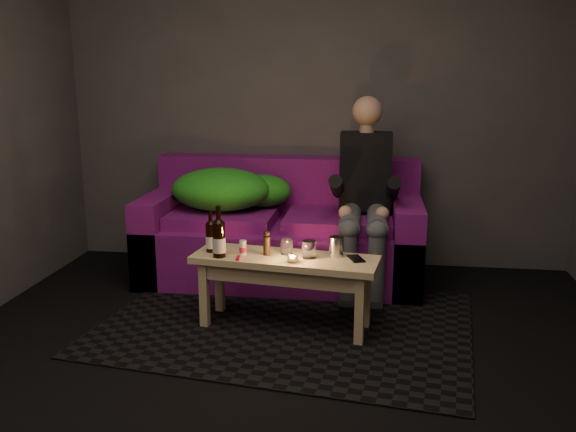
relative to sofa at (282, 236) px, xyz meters
name	(u,v)px	position (x,y,z in m)	size (l,w,h in m)	color
floor	(271,401)	(0.21, -1.82, -0.32)	(4.50, 4.50, 0.00)	black
room	(284,50)	(0.21, -1.35, 1.32)	(4.50, 4.50, 4.50)	silver
rug	(286,323)	(0.16, -0.90, -0.31)	(2.23, 1.62, 0.01)	black
sofa	(282,236)	(0.00, 0.00, 0.00)	(2.05, 0.92, 0.88)	#6E0E6E
green_blanket	(228,190)	(-0.41, -0.01, 0.34)	(0.90, 0.61, 0.31)	#17831B
person	(365,192)	(0.61, -0.17, 0.39)	(0.37, 0.85, 1.37)	black
coffee_table	(285,269)	(0.16, -0.95, 0.06)	(1.15, 0.50, 0.46)	#D8B07E
beer_bottle_a	(211,236)	(-0.31, -0.92, 0.23)	(0.07, 0.07, 0.26)	black
beer_bottle_b	(219,238)	(-0.23, -1.02, 0.25)	(0.08, 0.08, 0.31)	black
salt_shaker	(243,247)	(-0.10, -0.95, 0.18)	(0.04, 0.04, 0.09)	silver
pepper_mill	(267,246)	(0.04, -0.94, 0.20)	(0.04, 0.04, 0.12)	black
tumbler_back	(287,247)	(0.16, -0.90, 0.18)	(0.08, 0.08, 0.09)	white
tealight	(292,259)	(0.22, -1.06, 0.16)	(0.06, 0.06, 0.04)	white
tumbler_front	(309,249)	(0.30, -0.96, 0.19)	(0.08, 0.08, 0.10)	white
steel_cup	(336,247)	(0.46, -0.91, 0.20)	(0.09, 0.09, 0.12)	silver
smartphone	(356,259)	(0.58, -0.95, 0.14)	(0.07, 0.15, 0.01)	black
red_lighter	(238,258)	(-0.11, -1.05, 0.14)	(0.02, 0.07, 0.01)	red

